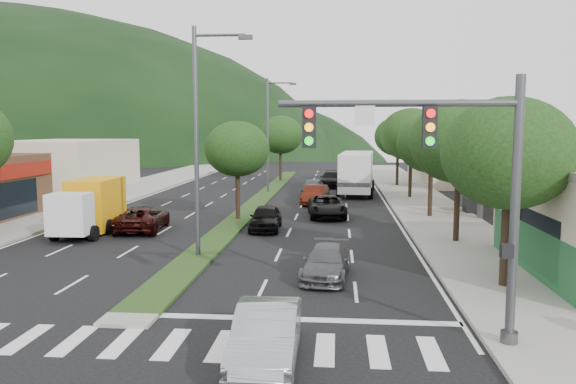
# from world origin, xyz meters

# --- Properties ---
(ground) EXTENTS (160.00, 160.00, 0.00)m
(ground) POSITION_xyz_m (0.00, 0.00, 0.00)
(ground) COLOR black
(ground) RESTS_ON ground
(sidewalk_right) EXTENTS (5.00, 90.00, 0.15)m
(sidewalk_right) POSITION_xyz_m (12.50, 25.00, 0.07)
(sidewalk_right) COLOR gray
(sidewalk_right) RESTS_ON ground
(sidewalk_left) EXTENTS (6.00, 90.00, 0.15)m
(sidewalk_left) POSITION_xyz_m (-13.00, 25.00, 0.07)
(sidewalk_left) COLOR gray
(sidewalk_left) RESTS_ON ground
(median) EXTENTS (1.60, 56.00, 0.12)m
(median) POSITION_xyz_m (0.00, 28.00, 0.06)
(median) COLOR #1D3212
(median) RESTS_ON ground
(crosswalk) EXTENTS (19.00, 2.20, 0.01)m
(crosswalk) POSITION_xyz_m (0.00, -2.00, 0.01)
(crosswalk) COLOR silver
(crosswalk) RESTS_ON ground
(traffic_signal) EXTENTS (6.12, 0.40, 7.00)m
(traffic_signal) POSITION_xyz_m (9.03, -1.54, 4.65)
(traffic_signal) COLOR #47494C
(traffic_signal) RESTS_ON ground
(gas_canopy) EXTENTS (12.20, 8.20, 5.25)m
(gas_canopy) POSITION_xyz_m (19.00, 22.00, 4.65)
(gas_canopy) COLOR silver
(gas_canopy) RESTS_ON ground
(bldg_left_far) EXTENTS (9.00, 14.00, 4.60)m
(bldg_left_far) POSITION_xyz_m (-19.00, 34.00, 2.30)
(bldg_left_far) COLOR beige
(bldg_left_far) RESTS_ON ground
(bldg_right_far) EXTENTS (10.00, 16.00, 5.20)m
(bldg_right_far) POSITION_xyz_m (19.50, 44.00, 2.60)
(bldg_right_far) COLOR beige
(bldg_right_far) RESTS_ON ground
(tree_r_a) EXTENTS (4.60, 4.60, 6.63)m
(tree_r_a) POSITION_xyz_m (12.00, 4.00, 4.82)
(tree_r_a) COLOR black
(tree_r_a) RESTS_ON sidewalk_right
(tree_r_b) EXTENTS (4.80, 4.80, 6.94)m
(tree_r_b) POSITION_xyz_m (12.00, 12.00, 5.04)
(tree_r_b) COLOR black
(tree_r_b) RESTS_ON sidewalk_right
(tree_r_c) EXTENTS (4.40, 4.40, 6.48)m
(tree_r_c) POSITION_xyz_m (12.00, 20.00, 4.75)
(tree_r_c) COLOR black
(tree_r_c) RESTS_ON sidewalk_right
(tree_r_d) EXTENTS (5.00, 5.00, 7.17)m
(tree_r_d) POSITION_xyz_m (12.00, 30.00, 5.18)
(tree_r_d) COLOR black
(tree_r_d) RESTS_ON sidewalk_right
(tree_r_e) EXTENTS (4.60, 4.60, 6.71)m
(tree_r_e) POSITION_xyz_m (12.00, 40.00, 4.89)
(tree_r_e) COLOR black
(tree_r_e) RESTS_ON sidewalk_right
(tree_med_near) EXTENTS (4.00, 4.00, 6.02)m
(tree_med_near) POSITION_xyz_m (0.00, 18.00, 4.43)
(tree_med_near) COLOR black
(tree_med_near) RESTS_ON median
(tree_med_far) EXTENTS (4.80, 4.80, 6.94)m
(tree_med_far) POSITION_xyz_m (0.00, 44.00, 5.01)
(tree_med_far) COLOR black
(tree_med_far) RESTS_ON median
(streetlight_near) EXTENTS (2.60, 0.25, 10.00)m
(streetlight_near) POSITION_xyz_m (0.21, 8.00, 5.58)
(streetlight_near) COLOR #47494C
(streetlight_near) RESTS_ON ground
(streetlight_mid) EXTENTS (2.60, 0.25, 10.00)m
(streetlight_mid) POSITION_xyz_m (0.21, 33.00, 5.58)
(streetlight_mid) COLOR #47494C
(streetlight_mid) RESTS_ON ground
(sedan_silver) EXTENTS (1.58, 4.31, 1.41)m
(sedan_silver) POSITION_xyz_m (4.45, -3.00, 0.71)
(sedan_silver) COLOR #9B9DA2
(sedan_silver) RESTS_ON ground
(suv_maroon) EXTENTS (2.76, 5.17, 1.38)m
(suv_maroon) POSITION_xyz_m (-4.69, 14.10, 0.69)
(suv_maroon) COLOR black
(suv_maroon) RESTS_ON ground
(car_queue_a) EXTENTS (1.74, 4.12, 1.39)m
(car_queue_a) POSITION_xyz_m (2.13, 14.90, 0.69)
(car_queue_a) COLOR black
(car_queue_a) RESTS_ON ground
(car_queue_b) EXTENTS (2.06, 4.28, 1.20)m
(car_queue_b) POSITION_xyz_m (5.74, 5.04, 0.60)
(car_queue_b) COLOR #4D4D52
(car_queue_b) RESTS_ON ground
(car_queue_c) EXTENTS (2.07, 4.50, 1.43)m
(car_queue_c) POSITION_xyz_m (4.47, 25.91, 0.71)
(car_queue_c) COLOR #4B170C
(car_queue_c) RESTS_ON ground
(car_queue_d) EXTENTS (2.73, 5.15, 1.38)m
(car_queue_d) POSITION_xyz_m (5.47, 19.90, 0.69)
(car_queue_d) COLOR black
(car_queue_d) RESTS_ON ground
(car_queue_e) EXTENTS (1.95, 4.47, 1.50)m
(car_queue_e) POSITION_xyz_m (4.06, 30.91, 0.75)
(car_queue_e) COLOR #4C4C51
(car_queue_e) RESTS_ON ground
(car_queue_f) EXTENTS (2.78, 5.43, 1.51)m
(car_queue_f) POSITION_xyz_m (5.56, 38.77, 0.75)
(car_queue_f) COLOR black
(car_queue_f) RESTS_ON ground
(box_truck) EXTENTS (2.45, 5.97, 2.92)m
(box_truck) POSITION_xyz_m (-7.21, 13.19, 1.38)
(box_truck) COLOR silver
(box_truck) RESTS_ON ground
(motorhome) EXTENTS (3.57, 9.52, 3.58)m
(motorhome) POSITION_xyz_m (7.78, 33.00, 1.91)
(motorhome) COLOR white
(motorhome) RESTS_ON ground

